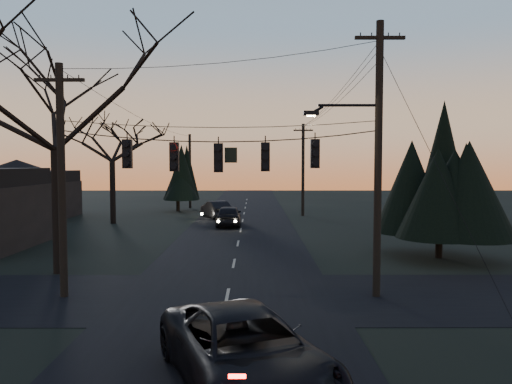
{
  "coord_description": "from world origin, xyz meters",
  "views": [
    {
      "loc": [
        1.01,
        -8.1,
        4.94
      ],
      "look_at": [
        1.06,
        9.06,
        3.92
      ],
      "focal_mm": 35.0,
      "sensor_mm": 36.0,
      "label": 1
    }
  ],
  "objects_px": {
    "utility_pole_far_r": "(303,216)",
    "sedan_oncoming_b": "(216,209)",
    "bare_tree_left": "(55,100)",
    "sedan_oncoming_a": "(229,216)",
    "suv_near": "(245,351)",
    "utility_pole_right": "(376,297)",
    "evergreen_right": "(441,168)",
    "utility_pole_far_l": "(190,208)",
    "utility_pole_left": "(64,297)"
  },
  "relations": [
    {
      "from": "utility_pole_far_l",
      "to": "sedan_oncoming_b",
      "type": "bearing_deg",
      "value": -70.0
    },
    {
      "from": "suv_near",
      "to": "sedan_oncoming_a",
      "type": "relative_size",
      "value": 1.26
    },
    {
      "from": "utility_pole_left",
      "to": "evergreen_right",
      "type": "relative_size",
      "value": 1.04
    },
    {
      "from": "evergreen_right",
      "to": "sedan_oncoming_b",
      "type": "relative_size",
      "value": 1.79
    },
    {
      "from": "utility_pole_right",
      "to": "utility_pole_far_l",
      "type": "height_order",
      "value": "utility_pole_right"
    },
    {
      "from": "bare_tree_left",
      "to": "sedan_oncoming_a",
      "type": "distance_m",
      "value": 19.14
    },
    {
      "from": "suv_near",
      "to": "evergreen_right",
      "type": "bearing_deg",
      "value": 35.31
    },
    {
      "from": "utility_pole_left",
      "to": "utility_pole_far_l",
      "type": "xyz_separation_m",
      "value": [
        0.0,
        36.0,
        0.0
      ]
    },
    {
      "from": "utility_pole_far_r",
      "to": "utility_pole_far_l",
      "type": "xyz_separation_m",
      "value": [
        -11.5,
        8.0,
        0.0
      ]
    },
    {
      "from": "sedan_oncoming_a",
      "to": "suv_near",
      "type": "bearing_deg",
      "value": 92.2
    },
    {
      "from": "evergreen_right",
      "to": "utility_pole_far_l",
      "type": "bearing_deg",
      "value": 120.17
    },
    {
      "from": "utility_pole_left",
      "to": "suv_near",
      "type": "xyz_separation_m",
      "value": [
        6.8,
        -7.48,
        0.83
      ]
    },
    {
      "from": "bare_tree_left",
      "to": "sedan_oncoming_a",
      "type": "xyz_separation_m",
      "value": [
        6.74,
        16.55,
        -6.86
      ]
    },
    {
      "from": "utility_pole_left",
      "to": "utility_pole_far_r",
      "type": "distance_m",
      "value": 30.27
    },
    {
      "from": "sedan_oncoming_b",
      "to": "utility_pole_far_l",
      "type": "bearing_deg",
      "value": -92.68
    },
    {
      "from": "bare_tree_left",
      "to": "sedan_oncoming_a",
      "type": "bearing_deg",
      "value": 67.85
    },
    {
      "from": "bare_tree_left",
      "to": "utility_pole_right",
      "type": "bearing_deg",
      "value": -16.45
    },
    {
      "from": "utility_pole_right",
      "to": "sedan_oncoming_b",
      "type": "relative_size",
      "value": 2.2
    },
    {
      "from": "utility_pole_right",
      "to": "evergreen_right",
      "type": "distance_m",
      "value": 10.18
    },
    {
      "from": "utility_pole_far_r",
      "to": "sedan_oncoming_b",
      "type": "distance_m",
      "value": 8.17
    },
    {
      "from": "utility_pole_right",
      "to": "utility_pole_left",
      "type": "bearing_deg",
      "value": 180.0
    },
    {
      "from": "sedan_oncoming_a",
      "to": "utility_pole_far_r",
      "type": "bearing_deg",
      "value": -132.28
    },
    {
      "from": "utility_pole_left",
      "to": "sedan_oncoming_a",
      "type": "relative_size",
      "value": 1.8
    },
    {
      "from": "utility_pole_far_l",
      "to": "sedan_oncoming_b",
      "type": "distance_m",
      "value": 10.46
    },
    {
      "from": "utility_pole_far_r",
      "to": "sedan_oncoming_b",
      "type": "xyz_separation_m",
      "value": [
        -7.93,
        -1.81,
        0.75
      ]
    },
    {
      "from": "utility_pole_far_r",
      "to": "utility_pole_far_l",
      "type": "bearing_deg",
      "value": 145.18
    },
    {
      "from": "sedan_oncoming_b",
      "to": "utility_pole_left",
      "type": "bearing_deg",
      "value": 59.56
    },
    {
      "from": "utility_pole_right",
      "to": "utility_pole_far_r",
      "type": "height_order",
      "value": "utility_pole_right"
    },
    {
      "from": "utility_pole_far_l",
      "to": "utility_pole_left",
      "type": "bearing_deg",
      "value": -90.0
    },
    {
      "from": "evergreen_right",
      "to": "sedan_oncoming_b",
      "type": "xyz_separation_m",
      "value": [
        -13.01,
        18.7,
        -3.91
      ]
    },
    {
      "from": "evergreen_right",
      "to": "utility_pole_right",
      "type": "bearing_deg",
      "value": -124.12
    },
    {
      "from": "utility_pole_far_l",
      "to": "utility_pole_right",
      "type": "bearing_deg",
      "value": -72.28
    },
    {
      "from": "utility_pole_right",
      "to": "sedan_oncoming_a",
      "type": "bearing_deg",
      "value": 107.63
    },
    {
      "from": "utility_pole_far_r",
      "to": "sedan_oncoming_b",
      "type": "height_order",
      "value": "utility_pole_far_r"
    },
    {
      "from": "utility_pole_far_l",
      "to": "suv_near",
      "type": "xyz_separation_m",
      "value": [
        6.8,
        -43.48,
        0.83
      ]
    },
    {
      "from": "utility_pole_far_r",
      "to": "suv_near",
      "type": "distance_m",
      "value": 35.8
    },
    {
      "from": "utility_pole_far_l",
      "to": "evergreen_right",
      "type": "height_order",
      "value": "evergreen_right"
    },
    {
      "from": "bare_tree_left",
      "to": "sedan_oncoming_a",
      "type": "relative_size",
      "value": 2.32
    },
    {
      "from": "evergreen_right",
      "to": "sedan_oncoming_a",
      "type": "height_order",
      "value": "evergreen_right"
    },
    {
      "from": "sedan_oncoming_b",
      "to": "utility_pole_right",
      "type": "bearing_deg",
      "value": 84.17
    },
    {
      "from": "bare_tree_left",
      "to": "sedan_oncoming_a",
      "type": "height_order",
      "value": "bare_tree_left"
    },
    {
      "from": "suv_near",
      "to": "sedan_oncoming_b",
      "type": "xyz_separation_m",
      "value": [
        -3.23,
        33.67,
        -0.08
      ]
    },
    {
      "from": "utility_pole_left",
      "to": "bare_tree_left",
      "type": "height_order",
      "value": "bare_tree_left"
    },
    {
      "from": "utility_pole_right",
      "to": "suv_near",
      "type": "distance_m",
      "value": 8.87
    },
    {
      "from": "utility_pole_left",
      "to": "suv_near",
      "type": "bearing_deg",
      "value": -47.73
    },
    {
      "from": "bare_tree_left",
      "to": "sedan_oncoming_b",
      "type": "height_order",
      "value": "bare_tree_left"
    },
    {
      "from": "utility_pole_far_r",
      "to": "utility_pole_far_l",
      "type": "height_order",
      "value": "utility_pole_far_r"
    },
    {
      "from": "utility_pole_far_r",
      "to": "evergreen_right",
      "type": "bearing_deg",
      "value": -76.1
    },
    {
      "from": "bare_tree_left",
      "to": "suv_near",
      "type": "height_order",
      "value": "bare_tree_left"
    },
    {
      "from": "utility_pole_far_r",
      "to": "utility_pole_right",
      "type": "bearing_deg",
      "value": -90.0
    }
  ]
}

